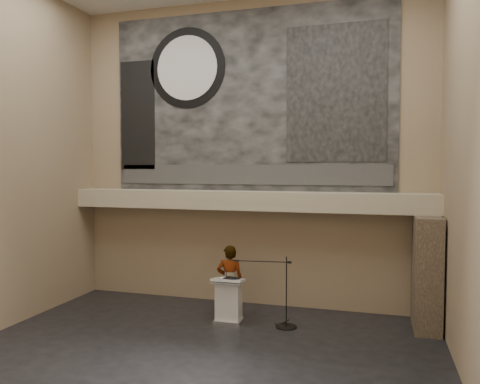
% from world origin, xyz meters
% --- Properties ---
extents(floor, '(10.00, 10.00, 0.00)m').
position_xyz_m(floor, '(0.00, 0.00, 0.00)').
color(floor, black).
rests_on(floor, ground).
extents(wall_back, '(10.00, 0.02, 8.50)m').
position_xyz_m(wall_back, '(0.00, 4.00, 4.25)').
color(wall_back, '#8C7359').
rests_on(wall_back, floor).
extents(wall_front, '(10.00, 0.02, 8.50)m').
position_xyz_m(wall_front, '(0.00, -4.00, 4.25)').
color(wall_front, '#8C7359').
rests_on(wall_front, floor).
extents(wall_right, '(0.02, 8.00, 8.50)m').
position_xyz_m(wall_right, '(5.00, 0.00, 4.25)').
color(wall_right, '#8C7359').
rests_on(wall_right, floor).
extents(soffit, '(10.00, 0.80, 0.50)m').
position_xyz_m(soffit, '(0.00, 3.60, 2.95)').
color(soffit, tan).
rests_on(soffit, wall_back).
extents(sprinkler_left, '(0.04, 0.04, 0.06)m').
position_xyz_m(sprinkler_left, '(-1.60, 3.55, 2.67)').
color(sprinkler_left, '#B2893D').
rests_on(sprinkler_left, soffit).
extents(sprinkler_right, '(0.04, 0.04, 0.06)m').
position_xyz_m(sprinkler_right, '(1.90, 3.55, 2.67)').
color(sprinkler_right, '#B2893D').
rests_on(sprinkler_right, soffit).
extents(banner, '(8.00, 0.05, 5.00)m').
position_xyz_m(banner, '(0.00, 3.97, 5.70)').
color(banner, black).
rests_on(banner, wall_back).
extents(banner_text_strip, '(7.76, 0.02, 0.55)m').
position_xyz_m(banner_text_strip, '(0.00, 3.93, 3.65)').
color(banner_text_strip, '#2F2F2F').
rests_on(banner_text_strip, banner).
extents(banner_clock_rim, '(2.30, 0.02, 2.30)m').
position_xyz_m(banner_clock_rim, '(-1.80, 3.93, 6.70)').
color(banner_clock_rim, black).
rests_on(banner_clock_rim, banner).
extents(banner_clock_face, '(1.84, 0.02, 1.84)m').
position_xyz_m(banner_clock_face, '(-1.80, 3.91, 6.70)').
color(banner_clock_face, silver).
rests_on(banner_clock_face, banner).
extents(banner_building_print, '(2.60, 0.02, 3.60)m').
position_xyz_m(banner_building_print, '(2.40, 3.93, 5.80)').
color(banner_building_print, black).
rests_on(banner_building_print, banner).
extents(banner_brick_print, '(1.10, 0.02, 3.20)m').
position_xyz_m(banner_brick_print, '(-3.40, 3.93, 5.40)').
color(banner_brick_print, black).
rests_on(banner_brick_print, banner).
extents(stone_pier, '(0.60, 1.40, 2.70)m').
position_xyz_m(stone_pier, '(4.65, 3.15, 1.35)').
color(stone_pier, '#3F3327').
rests_on(stone_pier, floor).
extents(lectern, '(0.78, 0.57, 1.14)m').
position_xyz_m(lectern, '(-0.01, 2.25, 0.55)').
color(lectern, silver).
rests_on(lectern, floor).
extents(binder, '(0.40, 0.35, 0.04)m').
position_xyz_m(binder, '(0.08, 2.21, 1.12)').
color(binder, black).
rests_on(binder, lectern).
extents(papers, '(0.21, 0.29, 0.00)m').
position_xyz_m(papers, '(-0.13, 2.22, 1.10)').
color(papers, white).
rests_on(papers, lectern).
extents(speaker_person, '(0.75, 0.58, 1.86)m').
position_xyz_m(speaker_person, '(-0.13, 2.70, 0.93)').
color(speaker_person, white).
rests_on(speaker_person, floor).
extents(mic_stand, '(1.54, 0.52, 1.71)m').
position_xyz_m(mic_stand, '(1.38, 2.30, 0.27)').
color(mic_stand, black).
rests_on(mic_stand, floor).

